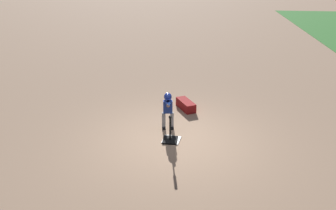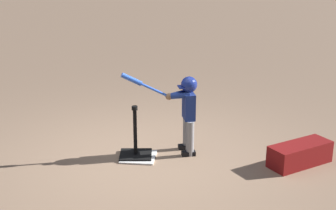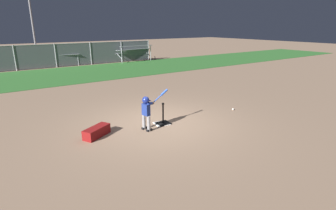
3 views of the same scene
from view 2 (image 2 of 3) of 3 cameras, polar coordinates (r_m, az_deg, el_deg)
The scene contains 5 objects.
ground_plane at distance 6.09m, azimuth -3.27°, elevation -6.83°, with size 90.00×90.00×0.00m, color #93755B.
home_plate at distance 6.18m, azimuth -3.61°, elevation -6.32°, with size 0.44×0.44×0.02m, color white.
batting_tee at distance 6.17m, azimuth -3.97°, elevation -5.43°, with size 0.42×0.37×0.70m.
batter_child at distance 6.10m, azimuth 2.17°, elevation -0.03°, with size 0.98×0.34×1.14m.
equipment_bag at distance 6.16m, azimuth 15.79°, elevation -5.78°, with size 0.84×0.32×0.28m, color maroon.
Camera 2 is at (-0.29, 5.51, 2.56)m, focal length 50.00 mm.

